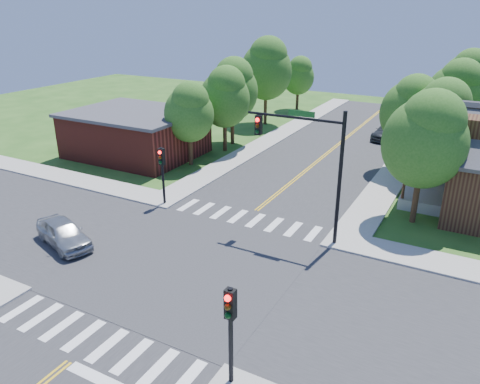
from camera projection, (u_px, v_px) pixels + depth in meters
The scene contains 24 objects.
ground at pixel (188, 267), 22.86m from camera, with size 100.00×100.00×0.00m, color #265019.
road_ns at pixel (188, 266), 22.86m from camera, with size 10.00×90.00×0.04m, color #2D2D30.
road_ew at pixel (188, 266), 22.85m from camera, with size 90.00×10.00×0.04m, color #2D2D30.
intersection_patch at pixel (188, 267), 22.86m from camera, with size 10.20×10.20×0.06m, color #2D2D30.
sidewalk_nw at pixel (142, 144), 42.72m from camera, with size 40.00×40.00×0.14m.
crosswalk_north at pixel (247, 218), 27.90m from camera, with size 8.85×2.00×0.01m.
crosswalk_south at pixel (95, 340), 17.79m from camera, with size 8.85×2.00×0.01m.
centerline at pixel (188, 266), 22.85m from camera, with size 0.30×90.00×0.01m.
signal_mast_ne at pixel (309, 153), 23.88m from camera, with size 5.30×0.42×7.20m.
signal_pole_se at pixel (230, 319), 14.81m from camera, with size 0.34×0.42×3.80m.
signal_pole_nw at pixel (162, 165), 28.89m from camera, with size 0.34×0.42×3.80m.
building_nw at pixel (136, 133), 39.19m from camera, with size 10.40×8.40×3.73m.
tree_e_a at pixel (426, 137), 25.58m from camera, with size 4.62×4.39×7.86m.
tree_e_b at pixel (440, 115), 31.63m from camera, with size 4.43×4.21×7.53m.
tree_e_c at pixel (456, 92), 38.50m from camera, with size 4.69×4.45×7.97m.
tree_e_d at pixel (467, 77), 45.42m from camera, with size 4.76×4.52×8.09m.
tree_w_a at pixel (189, 111), 35.73m from camera, with size 3.90×3.71×6.64m.
tree_w_b at pixel (233, 87), 40.98m from camera, with size 4.60×4.37×7.82m.
tree_w_c at pixel (267, 67), 47.73m from camera, with size 5.33×5.06×9.06m.
tree_w_d at pixel (299, 75), 55.15m from camera, with size 3.75×3.56×6.38m.
tree_house at pixel (412, 109), 34.03m from camera, with size 4.35×4.13×7.40m.
tree_bldg at pixel (225, 96), 39.07m from camera, with size 4.32×4.10×7.34m.
car_silver at pixel (64, 234), 24.60m from camera, with size 4.47×2.94×1.42m, color #AFB3B6.
car_dgrey at pixel (388, 132), 44.15m from camera, with size 2.58×5.10×1.42m, color #313437.
Camera 1 is at (11.69, -16.22, 11.95)m, focal length 35.00 mm.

